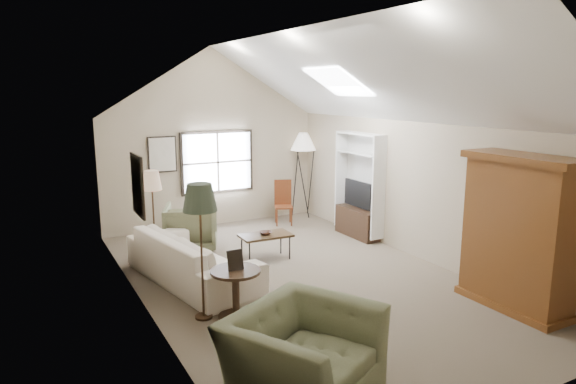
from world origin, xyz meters
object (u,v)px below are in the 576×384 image
side_chair (284,203)px  side_table (236,294)px  sofa (192,258)px  coffee_table (266,247)px  armchair_near (303,357)px  armchair_far (191,227)px  armoire (519,233)px

side_chair → side_table: bearing=-102.8°
sofa → coffee_table: size_ratio=2.93×
armchair_near → side_table: 2.09m
armchair_far → coffee_table: (1.01, -1.24, -0.21)m
sofa → armchair_far: size_ratio=2.75×
armoire → armchair_far: bearing=124.0°
coffee_table → armchair_far: bearing=129.2°
armchair_near → armchair_far: 5.35m
coffee_table → armchair_near: bearing=-111.0°
armchair_far → sofa: bearing=94.4°
coffee_table → side_table: bearing=-125.5°
sofa → armchair_near: bearing=168.4°
side_chair → armoire: bearing=-59.5°
armchair_near → side_table: bearing=58.8°
armchair_near → side_table: (0.14, 2.08, -0.12)m
armoire → sofa: size_ratio=0.80×
armchair_far → coffee_table: size_ratio=1.07×
sofa → coffee_table: bearing=-86.2°
armchair_near → armchair_far: bearing=56.7°
armchair_near → side_chair: 6.84m
armoire → armchair_near: (-3.80, -0.51, -0.64)m
side_chair → sofa: bearing=-118.0°
armchair_near → side_table: armchair_near is taller
sofa → armoire: bearing=-141.1°
coffee_table → side_table: 2.46m
armchair_far → side_chair: size_ratio=0.98×
sofa → coffee_table: 1.58m
armoire → side_table: bearing=156.8°
sofa → armchair_near: size_ratio=1.93×
coffee_table → side_table: (-1.42, -2.00, 0.10)m
armoire → side_table: 4.05m
armchair_near → armchair_far: size_ratio=1.43×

